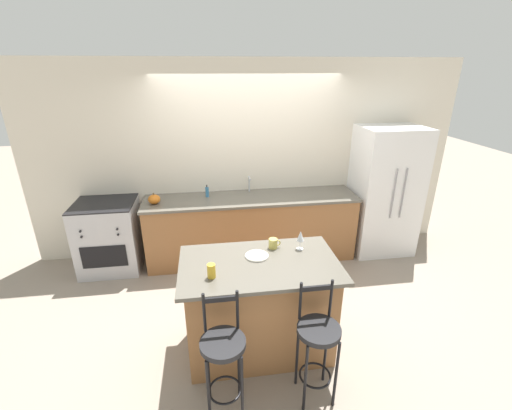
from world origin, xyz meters
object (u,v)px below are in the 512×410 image
at_px(tumbler_cup, 211,271).
at_px(soap_bottle, 207,192).
at_px(bar_stool_far, 318,341).
at_px(dinner_plate, 257,256).
at_px(pumpkin_decoration, 154,199).
at_px(bar_stool_near, 223,355).
at_px(coffee_mug, 273,243).
at_px(refrigerator, 384,191).
at_px(wine_glass, 300,236).
at_px(oven_range, 109,236).

distance_m(tumbler_cup, soap_bottle, 2.00).
relative_size(bar_stool_far, dinner_plate, 4.81).
bearing_deg(soap_bottle, pumpkin_decoration, -167.02).
height_order(bar_stool_near, dinner_plate, bar_stool_near).
height_order(bar_stool_near, tumbler_cup, tumbler_cup).
bearing_deg(coffee_mug, bar_stool_near, -122.07).
height_order(refrigerator, wine_glass, refrigerator).
relative_size(bar_stool_far, soap_bottle, 6.18).
bearing_deg(tumbler_cup, pumpkin_decoration, 110.58).
bearing_deg(pumpkin_decoration, soap_bottle, 12.98).
xyz_separation_m(bar_stool_far, wine_glass, (0.05, 0.78, 0.52)).
bearing_deg(coffee_mug, bar_stool_far, -76.56).
relative_size(dinner_plate, soap_bottle, 1.28).
distance_m(wine_glass, soap_bottle, 1.86).
relative_size(dinner_plate, coffee_mug, 1.86).
xyz_separation_m(bar_stool_near, pumpkin_decoration, (-0.75, 2.30, 0.42)).
xyz_separation_m(wine_glass, pumpkin_decoration, (-1.54, 1.49, -0.10)).
height_order(refrigerator, pumpkin_decoration, refrigerator).
xyz_separation_m(oven_range, dinner_plate, (1.76, -1.61, 0.49)).
height_order(refrigerator, dinner_plate, refrigerator).
bearing_deg(dinner_plate, bar_stool_far, -61.53).
bearing_deg(bar_stool_far, soap_bottle, 108.45).
xyz_separation_m(coffee_mug, tumbler_cup, (-0.60, -0.41, 0.01)).
bearing_deg(bar_stool_near, dinner_plate, 63.57).
xyz_separation_m(coffee_mug, pumpkin_decoration, (-1.29, 1.43, -0.02)).
xyz_separation_m(refrigerator, bar_stool_far, (-1.72, -2.31, -0.35)).
distance_m(refrigerator, dinner_plate, 2.64).
distance_m(refrigerator, bar_stool_near, 3.41).
bearing_deg(pumpkin_decoration, bar_stool_near, -72.00).
bearing_deg(pumpkin_decoration, tumbler_cup, -69.42).
distance_m(coffee_mug, pumpkin_decoration, 1.93).
bearing_deg(dinner_plate, oven_range, 137.42).
xyz_separation_m(refrigerator, tumbler_cup, (-2.52, -1.88, 0.10)).
relative_size(bar_stool_far, tumbler_cup, 8.52).
bearing_deg(refrigerator, bar_stool_near, -136.49).
height_order(dinner_plate, soap_bottle, soap_bottle).
height_order(oven_range, soap_bottle, soap_bottle).
relative_size(bar_stool_far, wine_glass, 5.53).
distance_m(oven_range, wine_glass, 2.74).
relative_size(wine_glass, soap_bottle, 1.12).
relative_size(oven_range, bar_stool_far, 0.91).
bearing_deg(coffee_mug, dinner_plate, -142.86).
distance_m(bar_stool_near, tumbler_cup, 0.64).
bearing_deg(soap_bottle, refrigerator, -2.68).
relative_size(bar_stool_near, bar_stool_far, 1.00).
bearing_deg(tumbler_cup, bar_stool_far, -28.07).
bearing_deg(soap_bottle, coffee_mug, -69.00).
bearing_deg(bar_stool_near, tumbler_cup, 96.94).
distance_m(bar_stool_near, coffee_mug, 1.12).
bearing_deg(wine_glass, bar_stool_far, -93.48).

